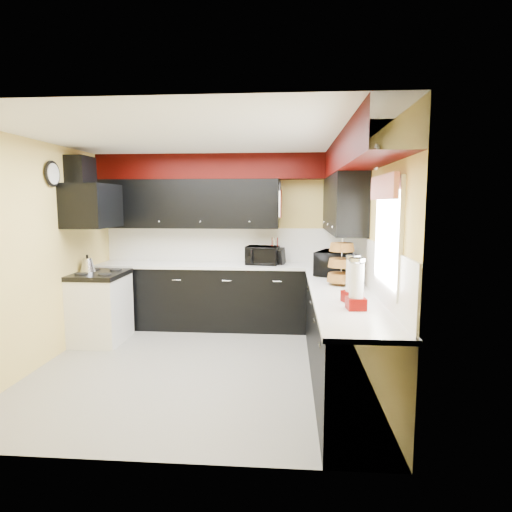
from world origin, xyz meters
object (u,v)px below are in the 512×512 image
(utensil_crock, at_px, (275,259))
(knife_block, at_px, (280,257))
(toaster_oven, at_px, (262,255))
(kettle, at_px, (88,265))
(microwave, at_px, (334,263))

(utensil_crock, distance_m, knife_block, 0.10)
(toaster_oven, height_order, utensil_crock, toaster_oven)
(utensil_crock, bearing_deg, kettle, -163.27)
(toaster_oven, relative_size, kettle, 2.29)
(knife_block, xyz_separation_m, kettle, (-2.51, -0.68, -0.05))
(toaster_oven, xyz_separation_m, microwave, (0.93, -0.81, 0.02))
(microwave, height_order, kettle, microwave)
(microwave, height_order, knife_block, microwave)
(toaster_oven, xyz_separation_m, kettle, (-2.26, -0.69, -0.06))
(knife_block, height_order, kettle, knife_block)
(utensil_crock, xyz_separation_m, knife_block, (0.08, -0.05, 0.04))
(knife_block, relative_size, kettle, 1.17)
(microwave, distance_m, kettle, 3.19)
(kettle, bearing_deg, toaster_oven, 16.90)
(toaster_oven, bearing_deg, microwave, -32.93)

